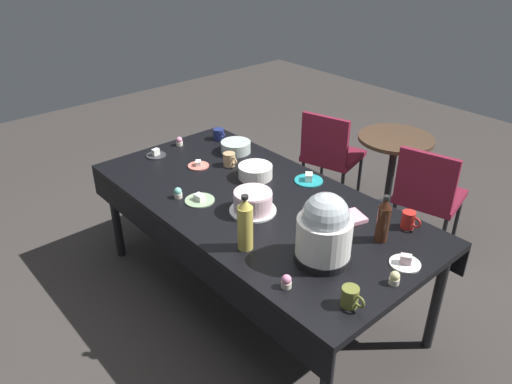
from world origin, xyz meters
TOP-DOWN VIEW (x-y plane):
  - ground at (0.00, 0.00)m, footprint 9.00×9.00m
  - potluck_table at (0.00, 0.00)m, footprint 2.20×1.10m
  - frosted_layer_cake at (0.09, -0.11)m, footprint 0.28×0.28m
  - slow_cooker at (0.67, -0.15)m, footprint 0.29×0.29m
  - glass_salad_bowl at (-0.62, 0.34)m, footprint 0.22×0.22m
  - ceramic_snack_bowl at (-0.22, 0.19)m, footprint 0.22×0.22m
  - dessert_plate_teal at (0.05, 0.41)m, footprint 0.19×0.19m
  - dessert_plate_white at (0.97, 0.13)m, footprint 0.15×0.15m
  - dessert_plate_coral at (-0.60, 0.00)m, footprint 0.15×0.15m
  - dessert_plate_charcoal at (-0.94, -0.13)m, footprint 0.14×0.14m
  - dessert_plate_sage at (-0.21, -0.27)m, footprint 0.18×0.18m
  - cupcake_rose at (0.71, -0.43)m, footprint 0.05×0.05m
  - cupcake_berry at (1.02, -0.03)m, footprint 0.05×0.05m
  - cupcake_mint at (-0.33, -0.34)m, footprint 0.05×0.05m
  - cupcake_lemon at (-0.99, 0.10)m, footprint 0.05×0.05m
  - soda_bottle_ginger_ale at (0.34, -0.37)m, footprint 0.08×0.08m
  - soda_bottle_cola at (0.76, 0.21)m, footprint 0.07×0.07m
  - coffee_mug_tan at (-0.47, 0.17)m, footprint 0.12×0.08m
  - coffee_mug_olive at (0.98, -0.31)m, footprint 0.12×0.08m
  - coffee_mug_navy at (-0.89, 0.40)m, footprint 0.12×0.08m
  - coffee_mug_red at (0.79, 0.42)m, footprint 0.12×0.07m
  - paper_napkin_stack at (0.53, 0.26)m, footprint 0.18×0.18m
  - maroon_chair_left at (-0.53, 1.31)m, footprint 0.54×0.54m
  - maroon_chair_right at (0.42, 1.31)m, footprint 0.53×0.53m
  - round_cafe_table at (-0.05, 1.53)m, footprint 0.60×0.60m

SIDE VIEW (x-z plane):
  - ground at x=0.00m, z-range 0.00..0.00m
  - maroon_chair_left at x=-0.53m, z-range 0.07..0.92m
  - maroon_chair_right at x=0.42m, z-range 0.07..0.92m
  - round_cafe_table at x=-0.05m, z-range 0.14..0.86m
  - potluck_table at x=0.00m, z-range 0.31..1.06m
  - dessert_plate_coral at x=-0.60m, z-range 0.74..0.78m
  - dessert_plate_sage at x=-0.21m, z-range 0.74..0.78m
  - paper_napkin_stack at x=0.53m, z-range 0.75..0.77m
  - dessert_plate_charcoal at x=-0.94m, z-range 0.74..0.79m
  - dessert_plate_teal at x=0.05m, z-range 0.74..0.79m
  - dessert_plate_white at x=0.97m, z-range 0.74..0.79m
  - cupcake_rose at x=0.71m, z-range 0.75..0.82m
  - cupcake_berry at x=1.02m, z-range 0.75..0.82m
  - cupcake_mint at x=-0.33m, z-range 0.75..0.82m
  - cupcake_lemon at x=-0.99m, z-range 0.75..0.82m
  - glass_salad_bowl at x=-0.62m, z-range 0.75..0.83m
  - coffee_mug_navy at x=-0.89m, z-range 0.75..0.83m
  - ceramic_snack_bowl at x=-0.22m, z-range 0.75..0.84m
  - coffee_mug_tan at x=-0.47m, z-range 0.75..0.84m
  - coffee_mug_olive at x=0.98m, z-range 0.75..0.85m
  - coffee_mug_red at x=0.79m, z-range 0.75..0.85m
  - frosted_layer_cake at x=0.09m, z-range 0.75..0.88m
  - soda_bottle_cola at x=0.76m, z-range 0.74..1.01m
  - soda_bottle_ginger_ale at x=0.34m, z-range 0.74..1.05m
  - slow_cooker at x=0.67m, z-range 0.74..1.11m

